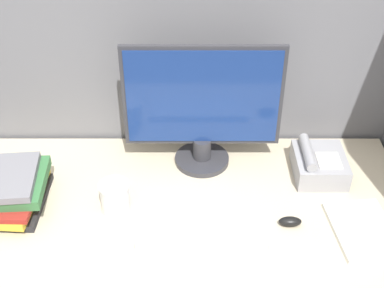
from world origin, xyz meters
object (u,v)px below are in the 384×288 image
Objects in this scene: monitor at (203,109)px; keyboard at (202,229)px; coffee_cup at (115,197)px; desk_telephone at (319,164)px; book_stack at (11,190)px; mouse at (290,222)px.

keyboard is at bearing -91.15° from monitor.
keyboard is 3.83× the size of coffee_cup.
coffee_cup is 0.73m from desk_telephone.
keyboard is 0.30m from coffee_cup.
book_stack is (-0.63, -0.23, -0.17)m from monitor.
mouse is at bearing -7.42° from coffee_cup.
book_stack is (-0.91, 0.10, 0.05)m from mouse.
desk_telephone is (1.05, 0.16, -0.02)m from book_stack.
monitor is at bearing 42.09° from coffee_cup.
coffee_cup is (-0.28, 0.10, 0.04)m from keyboard.
mouse is (0.28, 0.03, 0.01)m from keyboard.
mouse is at bearing 5.72° from keyboard.
mouse is 0.57m from coffee_cup.
monitor is at bearing 129.70° from mouse.
book_stack is 1.06m from desk_telephone.
coffee_cup is (-0.29, -0.26, -0.18)m from monitor.
mouse is 0.69× the size of coffee_cup.
monitor is 1.80× the size of book_stack.
book_stack is at bearing -171.47° from desk_telephone.
desk_telephone reaches higher than keyboard.
mouse is at bearing -50.30° from monitor.
coffee_cup is 0.35× the size of book_stack.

